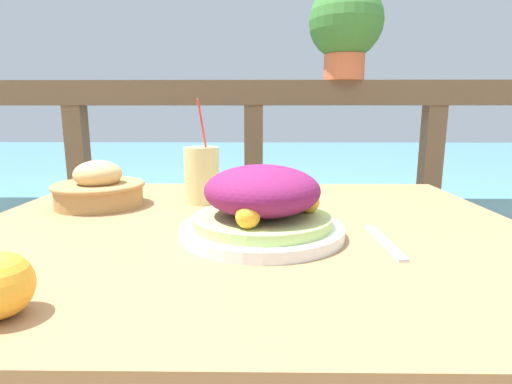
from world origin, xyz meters
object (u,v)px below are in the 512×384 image
(drink_glass, at_px, (202,175))
(potted_plant, at_px, (346,26))
(bread_basket, at_px, (99,189))
(salad_plate, at_px, (262,206))

(drink_glass, height_order, potted_plant, potted_plant)
(bread_basket, distance_m, potted_plant, 1.05)
(drink_glass, height_order, bread_basket, drink_glass)
(salad_plate, height_order, drink_glass, drink_glass)
(drink_glass, distance_m, bread_basket, 0.24)
(bread_basket, bearing_deg, drink_glass, 9.48)
(drink_glass, distance_m, potted_plant, 0.87)
(salad_plate, relative_size, bread_basket, 1.39)
(salad_plate, relative_size, potted_plant, 0.85)
(salad_plate, xyz_separation_m, potted_plant, (0.30, 0.85, 0.47))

